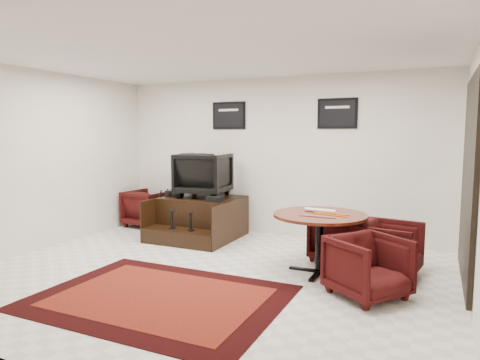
# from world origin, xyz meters

# --- Properties ---
(ground) EXTENTS (6.00, 6.00, 0.00)m
(ground) POSITION_xyz_m (0.00, 0.00, 0.00)
(ground) COLOR white
(ground) RESTS_ON ground
(room_shell) EXTENTS (6.02, 5.02, 2.81)m
(room_shell) POSITION_xyz_m (0.41, 0.12, 1.79)
(room_shell) COLOR white
(room_shell) RESTS_ON ground
(area_rug) EXTENTS (2.70, 2.03, 0.01)m
(area_rug) POSITION_xyz_m (-0.10, -0.89, 0.01)
(area_rug) COLOR black
(area_rug) RESTS_ON ground
(shine_podium) EXTENTS (1.36, 1.40, 0.70)m
(shine_podium) POSITION_xyz_m (-1.12, 1.76, 0.32)
(shine_podium) COLOR black
(shine_podium) RESTS_ON ground
(shine_chair) EXTENTS (0.93, 0.88, 0.87)m
(shine_chair) POSITION_xyz_m (-1.12, 1.90, 1.13)
(shine_chair) COLOR black
(shine_chair) RESTS_ON shine_podium
(shoes_pair) EXTENTS (0.25, 0.31, 0.11)m
(shoes_pair) POSITION_xyz_m (-1.63, 1.74, 0.75)
(shoes_pair) COLOR black
(shoes_pair) RESTS_ON shine_podium
(polish_kit) EXTENTS (0.26, 0.19, 0.09)m
(polish_kit) POSITION_xyz_m (-0.67, 1.46, 0.74)
(polish_kit) COLOR black
(polish_kit) RESTS_ON shine_podium
(umbrella_black) EXTENTS (0.32, 0.12, 0.85)m
(umbrella_black) POSITION_xyz_m (-1.93, 1.59, 0.42)
(umbrella_black) COLOR black
(umbrella_black) RESTS_ON ground
(umbrella_hooked) EXTENTS (0.32, 0.12, 0.86)m
(umbrella_hooked) POSITION_xyz_m (-1.90, 1.72, 0.43)
(umbrella_hooked) COLOR black
(umbrella_hooked) RESTS_ON ground
(armchair_side) EXTENTS (0.83, 0.79, 0.79)m
(armchair_side) POSITION_xyz_m (-2.50, 2.10, 0.39)
(armchair_side) COLOR black
(armchair_side) RESTS_ON ground
(meeting_table) EXTENTS (1.20, 1.20, 0.78)m
(meeting_table) POSITION_xyz_m (1.29, 0.70, 0.69)
(meeting_table) COLOR #4D1B0B
(meeting_table) RESTS_ON ground
(table_chair_back) EXTENTS (0.78, 0.74, 0.69)m
(table_chair_back) POSITION_xyz_m (1.28, 1.47, 0.35)
(table_chair_back) COLOR black
(table_chair_back) RESTS_ON ground
(table_chair_window) EXTENTS (0.81, 0.85, 0.76)m
(table_chair_window) POSITION_xyz_m (2.12, 1.01, 0.38)
(table_chair_window) COLOR black
(table_chair_window) RESTS_ON ground
(table_chair_corner) EXTENTS (0.99, 1.00, 0.76)m
(table_chair_corner) POSITION_xyz_m (1.99, 0.11, 0.38)
(table_chair_corner) COLOR black
(table_chair_corner) RESTS_ON ground
(paper_roll) EXTENTS (0.42, 0.08, 0.05)m
(paper_roll) POSITION_xyz_m (1.27, 0.81, 0.81)
(paper_roll) COLOR white
(paper_roll) RESTS_ON meeting_table
(table_clutter) EXTENTS (0.57, 0.30, 0.01)m
(table_clutter) POSITION_xyz_m (1.40, 0.63, 0.79)
(table_clutter) COLOR orange
(table_clutter) RESTS_ON meeting_table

